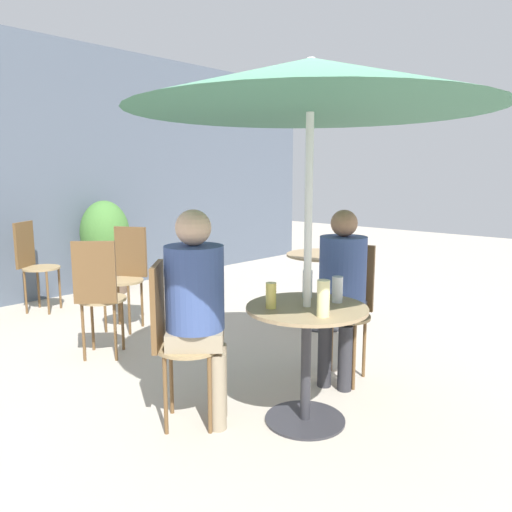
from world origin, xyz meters
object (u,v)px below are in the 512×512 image
object	(u,v)px
bistro_chair_0	(348,299)
bistro_chair_4	(32,258)
cafe_table_far	(323,276)
beer_glass_3	(271,295)
beer_glass_1	(337,289)
cafe_table_near	(306,342)
umbrella	(311,86)
beer_glass_2	(307,284)
bistro_chair_1	(172,330)
beer_glass_0	(323,298)
bistro_chair_5	(127,268)
seated_person_0	(342,281)
seated_person_1	(197,299)
potted_plant_1	(106,243)
bistro_chair_2	(98,289)

from	to	relation	value
bistro_chair_0	bistro_chair_4	bearing A→B (deg)	178.09
cafe_table_far	bistro_chair_4	size ratio (longest dim) A/B	0.74
bistro_chair_0	beer_glass_3	distance (m)	0.94
bistro_chair_0	beer_glass_1	xyz separation A→B (m)	(-0.55, -0.27, 0.21)
cafe_table_near	umbrella	world-z (taller)	umbrella
beer_glass_1	cafe_table_far	bearing A→B (deg)	37.59
cafe_table_near	bistro_chair_4	world-z (taller)	bistro_chair_4
beer_glass_1	beer_glass_2	bearing A→B (deg)	97.92
bistro_chair_1	beer_glass_3	world-z (taller)	bistro_chair_1
bistro_chair_0	beer_glass_0	world-z (taller)	bistro_chair_0
bistro_chair_0	beer_glass_1	world-z (taller)	bistro_chair_0
umbrella	bistro_chair_5	bearing A→B (deg)	81.90
bistro_chair_0	bistro_chair_1	world-z (taller)	same
seated_person_0	seated_person_1	size ratio (longest dim) A/B	0.97
beer_glass_3	potted_plant_1	bearing A→B (deg)	73.19
bistro_chair_1	bistro_chair_5	size ratio (longest dim) A/B	1.00
beer_glass_0	umbrella	size ratio (longest dim) A/B	0.10
bistro_chair_0	bistro_chair_5	distance (m)	2.22
beer_glass_0	beer_glass_3	distance (m)	0.32
bistro_chair_2	umbrella	distance (m)	2.27
seated_person_1	beer_glass_3	size ratio (longest dim) A/B	8.58
beer_glass_0	beer_glass_3	world-z (taller)	beer_glass_0
beer_glass_1	seated_person_1	bearing A→B (deg)	140.89
bistro_chair_5	cafe_table_far	bearing A→B (deg)	15.89
beer_glass_2	potted_plant_1	world-z (taller)	potted_plant_1
cafe_table_far	bistro_chair_1	size ratio (longest dim) A/B	0.74
cafe_table_far	seated_person_1	distance (m)	2.18
seated_person_0	cafe_table_near	bearing A→B (deg)	-90.00
bistro_chair_2	bistro_chair_1	bearing A→B (deg)	123.98
seated_person_1	beer_glass_0	xyz separation A→B (m)	(0.34, -0.63, 0.05)
cafe_table_far	beer_glass_2	world-z (taller)	beer_glass_2
umbrella	cafe_table_far	bearing A→B (deg)	32.26
bistro_chair_4	seated_person_1	xyz separation A→B (m)	(-0.41, -3.16, 0.18)
beer_glass_1	beer_glass_2	size ratio (longest dim) A/B	0.91
seated_person_0	beer_glass_2	world-z (taller)	seated_person_0
seated_person_1	bistro_chair_5	bearing A→B (deg)	23.20
beer_glass_0	beer_glass_1	xyz separation A→B (m)	(0.30, 0.11, -0.02)
beer_glass_0	potted_plant_1	xyz separation A→B (m)	(1.03, 3.95, -0.18)
bistro_chair_0	bistro_chair_1	xyz separation A→B (m)	(-1.30, 0.35, 0.00)
beer_glass_0	seated_person_0	bearing A→B (deg)	25.88
beer_glass_1	cafe_table_near	bearing A→B (deg)	159.34
umbrella	cafe_table_near	bearing A→B (deg)	-90.00
bistro_chair_1	potted_plant_1	size ratio (longest dim) A/B	0.84
bistro_chair_2	beer_glass_0	xyz separation A→B (m)	(0.20, -1.98, 0.23)
cafe_table_far	bistro_chair_5	world-z (taller)	bistro_chair_5
bistro_chair_4	seated_person_1	world-z (taller)	seated_person_1
seated_person_1	beer_glass_2	size ratio (longest dim) A/B	7.37
bistro_chair_4	seated_person_0	distance (m)	3.51
bistro_chair_1	umbrella	xyz separation A→B (m)	(0.55, -0.55, 1.35)
bistro_chair_0	cafe_table_near	bearing A→B (deg)	-90.00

